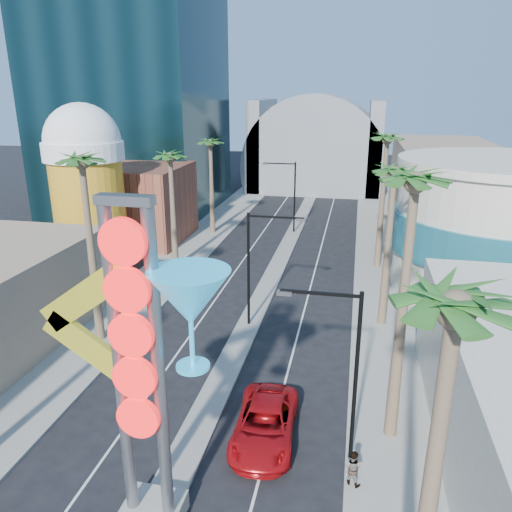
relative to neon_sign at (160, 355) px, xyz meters
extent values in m
cube|color=gray|center=(-10.32, 32.04, -7.23)|extent=(5.00, 100.00, 0.15)
cube|color=gray|center=(8.68, 32.04, -7.23)|extent=(5.00, 100.00, 0.15)
cube|color=gray|center=(-0.82, 35.04, -7.23)|extent=(1.60, 84.00, 0.15)
cube|color=black|center=(-22.82, 49.04, 17.69)|extent=(20.00, 20.00, 50.00)
cube|color=brown|center=(-16.82, 35.04, -3.31)|extent=(10.00, 10.00, 8.00)
cube|color=#917B5D|center=(15.18, 45.04, -2.31)|extent=(10.00, 20.00, 10.00)
cylinder|color=orange|center=(-17.82, 27.04, -2.31)|extent=(6.40, 6.40, 10.00)
cylinder|color=white|center=(-17.82, 27.04, 3.09)|extent=(7.00, 7.00, 1.60)
sphere|color=white|center=(-17.82, 27.04, 3.89)|extent=(6.60, 6.60, 6.60)
cylinder|color=#BFB5A2|center=(17.18, 27.04, -2.31)|extent=(16.00, 16.00, 10.00)
cylinder|color=teal|center=(17.18, 27.04, -2.31)|extent=(16.60, 16.60, 3.00)
cylinder|color=slate|center=(-0.82, 69.04, -3.31)|extent=(22.00, 16.00, 22.00)
cube|color=slate|center=(-9.82, 69.04, -0.31)|extent=(2.00, 16.00, 14.00)
cube|color=slate|center=(8.18, 69.04, -0.31)|extent=(2.00, 16.00, 14.00)
cylinder|color=slate|center=(-1.52, 0.04, -0.81)|extent=(0.44, 0.44, 12.00)
cylinder|color=slate|center=(-0.12, 0.04, -0.81)|extent=(0.44, 0.44, 12.00)
cube|color=slate|center=(-0.82, 0.04, 5.09)|extent=(1.80, 0.50, 0.30)
cylinder|color=red|center=(-0.82, -0.31, 3.89)|extent=(1.50, 0.25, 1.50)
cylinder|color=red|center=(-0.82, -0.31, 2.34)|extent=(1.50, 0.25, 1.50)
cylinder|color=red|center=(-0.82, -0.31, 0.79)|extent=(1.50, 0.25, 1.50)
cylinder|color=red|center=(-0.82, -0.31, -0.76)|extent=(1.50, 0.25, 1.50)
cylinder|color=red|center=(-0.82, -0.31, -2.31)|extent=(1.50, 0.25, 1.50)
cube|color=yellow|center=(-2.42, 0.04, 1.89)|extent=(3.47, 0.25, 2.80)
cube|color=yellow|center=(-2.42, 0.04, -0.11)|extent=(3.47, 0.25, 2.80)
cone|color=#25A4D7|center=(1.08, 0.04, 2.09)|extent=(2.60, 2.60, 1.80)
cylinder|color=#25A4D7|center=(1.08, 0.04, 0.49)|extent=(0.16, 0.16, 1.60)
cylinder|color=#25A4D7|center=(1.08, 0.04, -0.31)|extent=(1.10, 1.10, 0.12)
cylinder|color=black|center=(-0.82, 17.04, -3.31)|extent=(0.18, 0.18, 8.00)
cube|color=black|center=(0.98, 17.04, 0.49)|extent=(3.60, 0.12, 0.12)
cube|color=slate|center=(2.58, 17.04, 0.39)|extent=(0.60, 0.25, 0.18)
cylinder|color=black|center=(-0.82, 41.04, -3.31)|extent=(0.18, 0.18, 8.00)
cube|color=black|center=(-2.62, 41.04, 0.49)|extent=(3.60, 0.12, 0.12)
cube|color=slate|center=(-4.22, 41.04, 0.39)|extent=(0.60, 0.25, 0.18)
cylinder|color=black|center=(6.38, 5.04, -3.31)|extent=(0.18, 0.18, 8.00)
cube|color=black|center=(4.76, 5.04, 0.49)|extent=(3.24, 0.12, 0.12)
cube|color=slate|center=(3.32, 5.04, 0.39)|extent=(0.60, 0.25, 0.18)
cylinder|color=brown|center=(-9.82, 13.04, -1.56)|extent=(0.40, 0.40, 11.50)
sphere|color=#1A501C|center=(-9.82, 13.04, 4.19)|extent=(2.40, 2.40, 2.40)
cylinder|color=brown|center=(-9.82, 27.04, -2.31)|extent=(0.40, 0.40, 10.00)
sphere|color=#1A501C|center=(-9.82, 27.04, 2.69)|extent=(2.40, 2.40, 2.40)
cylinder|color=brown|center=(-9.82, 39.04, -2.31)|extent=(0.40, 0.40, 10.00)
sphere|color=#1A501C|center=(-9.82, 39.04, 2.69)|extent=(2.40, 2.40, 2.40)
cylinder|color=brown|center=(8.18, -2.96, -1.81)|extent=(0.40, 0.40, 11.00)
sphere|color=#1A501C|center=(8.18, -2.96, 3.69)|extent=(2.40, 2.40, 2.40)
cylinder|color=brown|center=(8.18, 7.04, -1.31)|extent=(0.40, 0.40, 12.00)
sphere|color=#1A501C|center=(8.18, 7.04, 4.69)|extent=(2.40, 2.40, 2.40)
cylinder|color=brown|center=(8.18, 19.04, -2.06)|extent=(0.40, 0.40, 10.50)
sphere|color=#1A501C|center=(8.18, 19.04, 3.19)|extent=(2.40, 2.40, 2.40)
cylinder|color=brown|center=(8.18, 31.04, -1.56)|extent=(0.40, 0.40, 11.50)
sphere|color=#1A501C|center=(8.18, 31.04, 4.19)|extent=(2.40, 2.40, 2.40)
imported|color=#B80E13|center=(2.45, 5.64, -6.48)|extent=(3.02, 6.08, 1.66)
imported|color=gray|center=(6.48, 3.48, -6.38)|extent=(0.92, 0.84, 1.55)
camera|label=1|loc=(5.93, -13.45, 8.20)|focal=35.00mm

